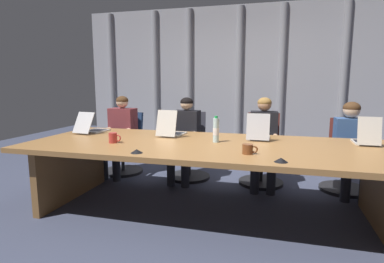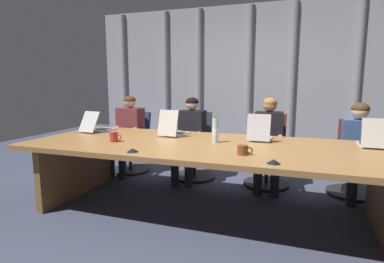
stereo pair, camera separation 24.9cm
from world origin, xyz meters
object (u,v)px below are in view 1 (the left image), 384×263
(coffee_mug_near, at_px, (113,138))
(office_chair_center, at_px, (262,158))
(laptop_left_end, at_px, (92,128))
(laptop_right_mid, at_px, (366,139))
(person_right_mid, at_px, (351,142))
(coffee_mug_far, at_px, (248,149))
(conference_mic_middle, at_px, (281,160))
(office_chair_left_mid, at_px, (189,153))
(office_chair_right_mid, at_px, (345,164))
(water_bottle_primary, at_px, (216,130))
(person_center, at_px, (264,138))
(conference_mic_left_side, at_px, (137,151))
(person_left_end, at_px, (120,131))
(person_left_mid, at_px, (185,135))
(laptop_center, at_px, (258,134))
(office_chair_left_end, at_px, (124,150))
(laptop_left_mid, at_px, (171,131))

(coffee_mug_near, bearing_deg, office_chair_center, 43.20)
(laptop_left_end, height_order, laptop_right_mid, laptop_right_mid)
(person_right_mid, xyz_separation_m, coffee_mug_far, (-1.12, -1.37, 0.14))
(laptop_left_end, bearing_deg, conference_mic_middle, -104.62)
(office_chair_left_mid, height_order, coffee_mug_far, office_chair_left_mid)
(office_chair_right_mid, relative_size, conference_mic_middle, 8.26)
(office_chair_left_mid, relative_size, coffee_mug_far, 6.86)
(laptop_right_mid, distance_m, conference_mic_middle, 1.29)
(office_chair_right_mid, xyz_separation_m, water_bottle_primary, (-1.49, -1.06, 0.53))
(laptop_right_mid, bearing_deg, person_right_mid, 1.77)
(office_chair_center, bearing_deg, coffee_mug_far, -1.87)
(office_chair_right_mid, relative_size, person_center, 0.77)
(conference_mic_left_side, bearing_deg, conference_mic_middle, 0.27)
(person_left_end, height_order, person_left_mid, person_left_end)
(laptop_center, distance_m, coffee_mug_far, 0.76)
(person_left_mid, bearing_deg, coffee_mug_far, 37.88)
(laptop_center, bearing_deg, coffee_mug_near, 112.68)
(conference_mic_middle, bearing_deg, laptop_right_mid, 49.27)
(office_chair_right_mid, bearing_deg, conference_mic_left_side, -40.82)
(office_chair_left_mid, height_order, person_center, person_center)
(conference_mic_left_side, bearing_deg, coffee_mug_far, 13.12)
(laptop_right_mid, bearing_deg, office_chair_right_mid, 2.75)
(office_chair_left_end, bearing_deg, person_right_mid, 94.29)
(coffee_mug_near, bearing_deg, conference_mic_middle, -12.32)
(laptop_left_end, distance_m, office_chair_left_mid, 1.41)
(coffee_mug_far, relative_size, conference_mic_left_side, 1.25)
(laptop_center, height_order, coffee_mug_far, laptop_center)
(office_chair_left_end, height_order, person_left_end, person_left_end)
(office_chair_left_end, height_order, coffee_mug_near, office_chair_left_end)
(person_center, relative_size, coffee_mug_near, 8.64)
(office_chair_center, height_order, person_left_end, person_left_end)
(laptop_left_mid, relative_size, coffee_mug_far, 3.08)
(person_left_end, xyz_separation_m, coffee_mug_far, (1.99, -1.37, 0.13))
(person_center, bearing_deg, conference_mic_middle, 3.10)
(conference_mic_middle, bearing_deg, person_right_mid, 62.08)
(laptop_left_end, distance_m, water_bottle_primary, 1.67)
(office_chair_center, relative_size, coffee_mug_near, 6.98)
(laptop_center, relative_size, office_chair_left_mid, 0.39)
(water_bottle_primary, bearing_deg, person_left_end, 150.68)
(water_bottle_primary, height_order, coffee_mug_far, water_bottle_primary)
(person_center, height_order, person_right_mid, person_center)
(office_chair_center, distance_m, office_chair_right_mid, 1.05)
(office_chair_left_end, xyz_separation_m, coffee_mug_near, (0.60, -1.38, 0.45))
(office_chair_right_mid, bearing_deg, office_chair_center, -81.20)
(laptop_left_end, xyz_separation_m, person_center, (2.11, 0.66, -0.14))
(laptop_center, distance_m, person_right_mid, 1.25)
(laptop_center, relative_size, person_center, 0.31)
(laptop_left_mid, bearing_deg, office_chair_left_mid, 4.92)
(laptop_left_end, relative_size, office_chair_left_end, 0.51)
(person_left_end, height_order, conference_mic_left_side, person_left_end)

